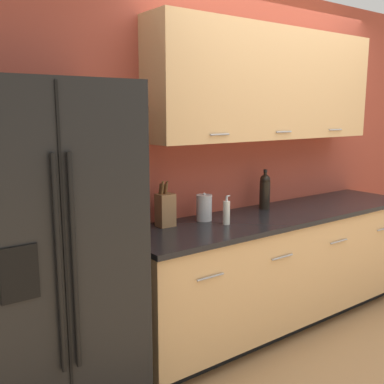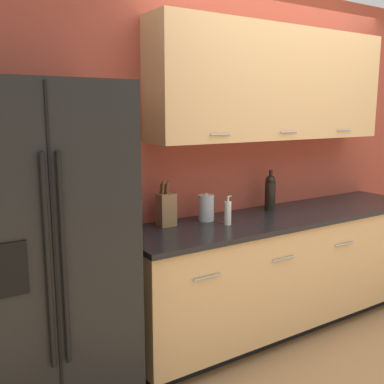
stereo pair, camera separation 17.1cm
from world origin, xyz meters
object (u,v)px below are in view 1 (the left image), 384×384
at_px(refrigerator, 39,261).
at_px(steel_canister, 204,208).
at_px(wine_bottle, 265,191).
at_px(soap_dispenser, 226,212).
at_px(knife_block, 165,209).

distance_m(refrigerator, steel_canister, 1.26).
distance_m(wine_bottle, soap_dispenser, 0.60).
bearing_deg(soap_dispenser, wine_bottle, 19.17).
xyz_separation_m(knife_block, wine_bottle, (0.93, -0.01, 0.03)).
bearing_deg(steel_canister, wine_bottle, 1.87).
distance_m(knife_block, wine_bottle, 0.93).
relative_size(knife_block, wine_bottle, 1.00).
height_order(refrigerator, knife_block, refrigerator).
relative_size(refrigerator, knife_block, 5.76).
xyz_separation_m(refrigerator, knife_block, (0.93, 0.24, 0.11)).
distance_m(knife_block, soap_dispenser, 0.42).
xyz_separation_m(knife_block, soap_dispenser, (0.37, -0.20, -0.03)).
bearing_deg(knife_block, refrigerator, -165.62).
bearing_deg(knife_block, wine_bottle, -0.41).
bearing_deg(wine_bottle, knife_block, 179.59).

